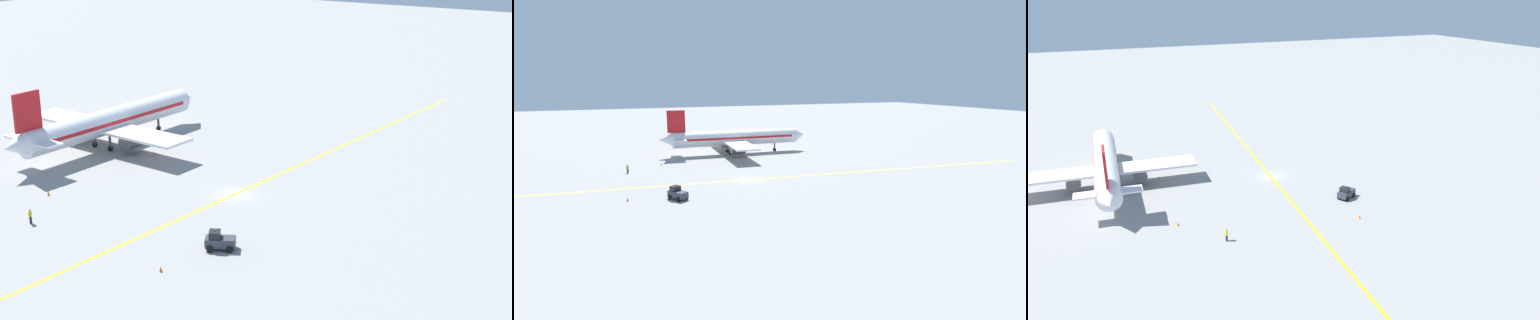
{
  "view_description": "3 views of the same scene",
  "coord_description": "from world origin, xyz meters",
  "views": [
    {
      "loc": [
        44.51,
        -65.62,
        30.94
      ],
      "look_at": [
        2.9,
        -0.01,
        4.81
      ],
      "focal_mm": 50.0,
      "sensor_mm": 36.0,
      "label": 1
    },
    {
      "loc": [
        64.36,
        -22.49,
        17.1
      ],
      "look_at": [
        0.84,
        3.97,
        3.42
      ],
      "focal_mm": 28.0,
      "sensor_mm": 36.0,
      "label": 2
    },
    {
      "loc": [
        -29.67,
        -73.71,
        30.65
      ],
      "look_at": [
        2.01,
        -1.26,
        3.03
      ],
      "focal_mm": 35.0,
      "sensor_mm": 36.0,
      "label": 3
    }
  ],
  "objects": [
    {
      "name": "airplane_at_gate",
      "position": [
        -25.78,
        6.0,
        3.71
      ],
      "size": [
        28.26,
        35.53,
        10.6
      ],
      "color": "white",
      "rests_on": "ground"
    },
    {
      "name": "traffic_cone_by_wingtip",
      "position": [
        5.23,
        -20.21,
        0.28
      ],
      "size": [
        0.32,
        0.32,
        0.55
      ],
      "primitive_type": "cone",
      "color": "orange",
      "rests_on": "ground"
    },
    {
      "name": "traffic_cone_mid_apron",
      "position": [
        -18.5,
        -12.29,
        0.28
      ],
      "size": [
        0.32,
        0.32,
        0.55
      ],
      "primitive_type": "cone",
      "color": "orange",
      "rests_on": "ground"
    },
    {
      "name": "ground_plane",
      "position": [
        0.0,
        0.0,
        0.0
      ],
      "size": [
        400.0,
        400.0,
        0.0
      ],
      "primitive_type": "plane",
      "color": "gray"
    },
    {
      "name": "ground_crew_worker",
      "position": [
        -13.73,
        -19.08,
        0.91
      ],
      "size": [
        0.31,
        0.56,
        1.68
      ],
      "color": "#23232D",
      "rests_on": "ground"
    },
    {
      "name": "baggage_tug_dark",
      "position": [
        7.06,
        -13.34,
        0.9
      ],
      "size": [
        3.35,
        2.82,
        2.11
      ],
      "color": "#333842",
      "rests_on": "ground"
    },
    {
      "name": "apron_yellow_centreline",
      "position": [
        0.0,
        0.0,
        0.0
      ],
      "size": [
        12.26,
        119.45,
        0.01
      ],
      "primitive_type": "cube",
      "rotation": [
        0.0,
        0.0,
        -0.1
      ],
      "color": "yellow",
      "rests_on": "ground"
    },
    {
      "name": "traffic_cone_near_nose",
      "position": [
        -17.78,
        6.12,
        0.28
      ],
      "size": [
        0.32,
        0.32,
        0.55
      ],
      "primitive_type": "cone",
      "color": "orange",
      "rests_on": "ground"
    }
  ]
}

